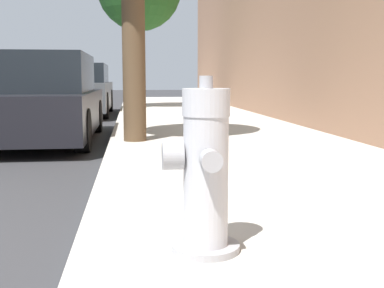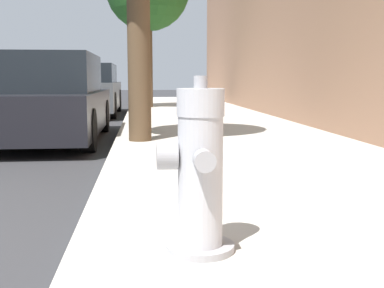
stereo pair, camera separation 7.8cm
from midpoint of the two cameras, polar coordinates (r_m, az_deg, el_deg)
name	(u,v)px [view 1 (the left image)]	position (r m, az deg, el deg)	size (l,w,h in m)	color
fire_hydrant	(204,173)	(2.36, 0.54, -3.41)	(0.38, 0.39, 0.87)	#97979C
parked_car_near	(37,100)	(8.04, -18.20, 4.93)	(1.85, 4.08, 1.39)	black
parked_car_mid	(77,90)	(13.55, -13.66, 6.18)	(1.80, 4.31, 1.39)	#4C5156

